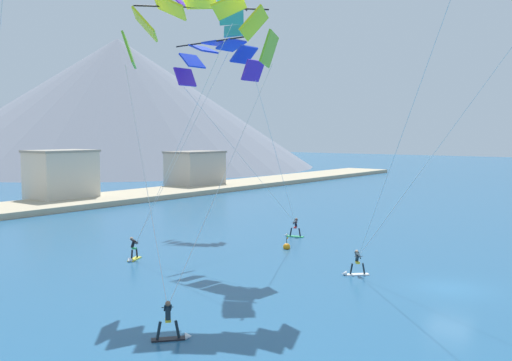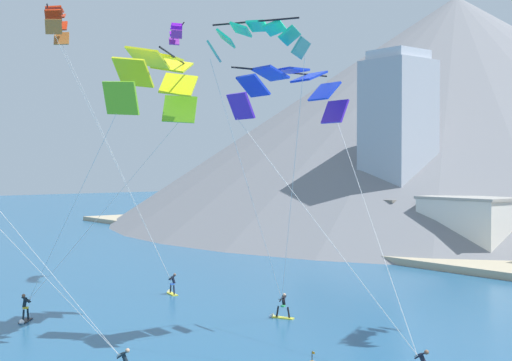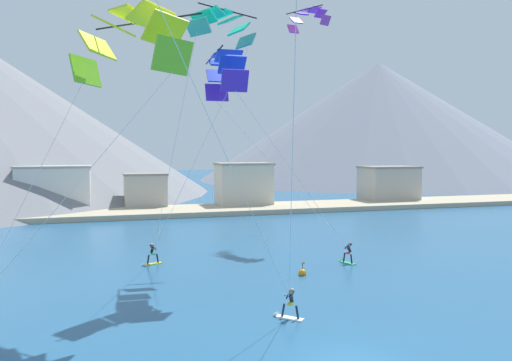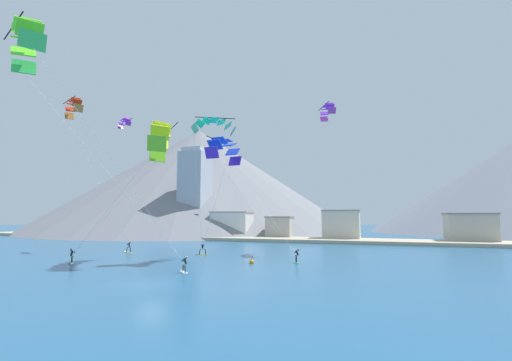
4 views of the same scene
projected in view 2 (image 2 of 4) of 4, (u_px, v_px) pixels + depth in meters
kitesurfer_mid_center at (24, 313)px, 45.25m from camera, size 1.58×1.43×1.83m
kitesurfer_far_left at (172, 288)px, 55.03m from camera, size 1.79×0.77×1.70m
kitesurfer_far_right at (280, 311)px, 46.46m from camera, size 1.75×1.08×1.69m
parafoil_kite_near_lead at (290, 88)px, 39.97m from camera, size 10.46×7.54×14.10m
parafoil_kite_mid_center at (157, 78)px, 42.37m from camera, size 11.40×9.24×15.40m
parafoil_kite_far_left at (57, 23)px, 53.08m from camera, size 6.80×9.00×20.33m
parafoil_kite_far_right at (258, 38)px, 39.27m from camera, size 6.81×7.67×16.61m
parafoil_kite_distant_low_drift at (176, 31)px, 59.62m from camera, size 3.83×2.63×1.44m
shore_building_quay_west at (372, 223)px, 85.02m from camera, size 10.38×4.85×6.02m
shore_building_old_town at (468, 228)px, 75.53m from camera, size 9.71×5.95×6.59m
highrise_tower at (398, 151)px, 86.47m from camera, size 7.00×7.00×23.80m
mountain_peak_west_ridge at (456, 109)px, 127.06m from camera, size 121.96×121.96×39.94m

